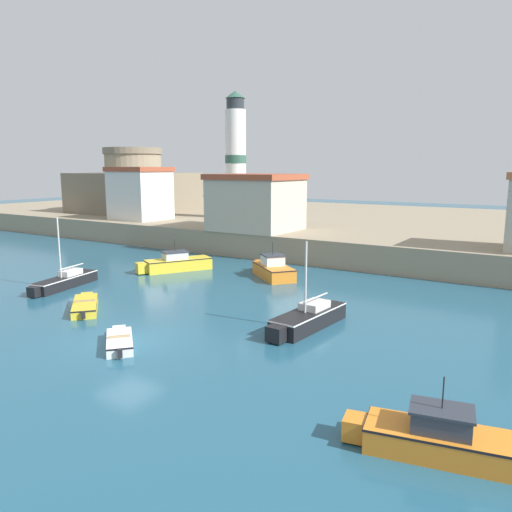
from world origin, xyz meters
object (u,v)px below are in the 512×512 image
at_px(motorboat_yellow_4, 176,263).
at_px(sailboat_black_3, 308,318).
at_px(dinghy_yellow_1, 85,305).
at_px(harbor_shed_near_wharf, 140,193).
at_px(harbor_shed_mid_row, 256,202).
at_px(motorboat_orange_5, 442,439).
at_px(fortress, 134,188).
at_px(motorboat_orange_6, 273,269).
at_px(dinghy_white_0, 120,341).
at_px(lighthouse, 236,157).
at_px(sailboat_black_7, 65,281).

bearing_deg(motorboat_yellow_4, sailboat_black_3, -25.32).
xyz_separation_m(dinghy_yellow_1, motorboat_yellow_4, (-2.95, 10.83, 0.31)).
height_order(harbor_shed_near_wharf, harbor_shed_mid_row, harbor_shed_near_wharf).
xyz_separation_m(motorboat_orange_5, harbor_shed_near_wharf, (-38.11, 26.46, 4.52)).
height_order(dinghy_yellow_1, fortress, fortress).
height_order(sailboat_black_3, harbor_shed_mid_row, harbor_shed_mid_row).
bearing_deg(harbor_shed_near_wharf, motorboat_orange_6, -22.68).
bearing_deg(motorboat_orange_5, dinghy_white_0, 175.07).
height_order(sailboat_black_3, lighthouse, lighthouse).
bearing_deg(fortress, lighthouse, 0.64).
bearing_deg(motorboat_yellow_4, dinghy_yellow_1, -74.79).
bearing_deg(harbor_shed_near_wharf, lighthouse, 41.09).
bearing_deg(lighthouse, sailboat_black_7, -79.82).
relative_size(dinghy_yellow_1, lighthouse, 0.28).
height_order(dinghy_yellow_1, sailboat_black_7, sailboat_black_7).
bearing_deg(dinghy_white_0, motorboat_orange_6, 95.49).
distance_m(sailboat_black_3, harbor_shed_mid_row, 22.54).
bearing_deg(harbor_shed_mid_row, motorboat_yellow_4, -94.48).
xyz_separation_m(dinghy_yellow_1, harbor_shed_mid_row, (-2.15, 20.99, 4.44)).
bearing_deg(motorboat_orange_6, harbor_shed_near_wharf, 157.32).
relative_size(lighthouse, harbor_shed_near_wharf, 2.44).
bearing_deg(motorboat_orange_5, motorboat_yellow_4, 146.74).
xyz_separation_m(motorboat_orange_6, lighthouse, (-14.64, 16.44, 8.32)).
height_order(sailboat_black_3, motorboat_orange_6, sailboat_black_3).
bearing_deg(harbor_shed_mid_row, lighthouse, 134.08).
bearing_deg(dinghy_white_0, dinghy_yellow_1, 153.57).
bearing_deg(sailboat_black_7, sailboat_black_3, 3.72).
height_order(sailboat_black_3, harbor_shed_near_wharf, harbor_shed_near_wharf).
bearing_deg(fortress, harbor_shed_mid_row, -18.61).
bearing_deg(harbor_shed_near_wharf, sailboat_black_7, -56.87).
relative_size(dinghy_white_0, dinghy_yellow_1, 0.78).
relative_size(fortress, harbor_shed_mid_row, 1.71).
distance_m(sailboat_black_3, motorboat_orange_5, 11.41).
xyz_separation_m(dinghy_white_0, harbor_shed_near_wharf, (-24.16, 25.26, 4.79)).
bearing_deg(motorboat_orange_6, dinghy_white_0, -84.51).
xyz_separation_m(fortress, harbor_shed_near_wharf, (8.00, -6.80, -0.16)).
bearing_deg(sailboat_black_7, motorboat_orange_6, 45.62).
xyz_separation_m(sailboat_black_7, harbor_shed_mid_row, (3.24, 18.28, 4.26)).
xyz_separation_m(motorboat_orange_5, motorboat_orange_6, (-15.47, 17.00, 0.09)).
bearing_deg(motorboat_yellow_4, sailboat_black_7, -106.72).
xyz_separation_m(motorboat_orange_6, fortress, (-30.64, 16.26, 4.59)).
bearing_deg(sailboat_black_3, motorboat_orange_6, 129.32).
xyz_separation_m(sailboat_black_3, sailboat_black_7, (-17.23, -1.12, -0.04)).
height_order(dinghy_yellow_1, lighthouse, lighthouse).
height_order(dinghy_yellow_1, motorboat_orange_6, motorboat_orange_6).
bearing_deg(fortress, dinghy_yellow_1, -48.03).
bearing_deg(motorboat_orange_6, harbor_shed_mid_row, 129.08).
height_order(dinghy_yellow_1, motorboat_orange_5, motorboat_orange_5).
height_order(dinghy_yellow_1, sailboat_black_3, sailboat_black_3).
relative_size(motorboat_yellow_4, motorboat_orange_5, 1.08).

